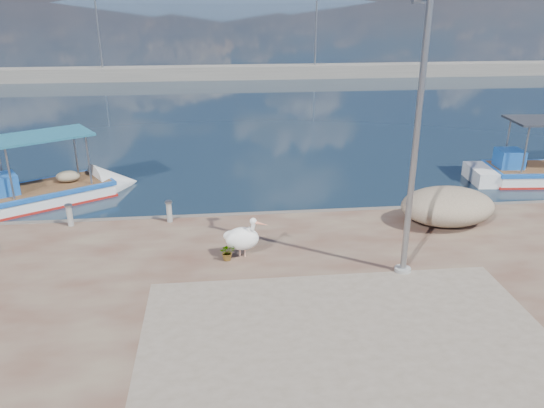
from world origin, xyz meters
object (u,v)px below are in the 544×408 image
Objects in this scene: boat_left at (48,195)px; pelican at (243,238)px; lamp_post at (414,154)px; boat_right at (542,175)px; bollard_near at (169,211)px.

pelican is (7.22, -6.46, 0.84)m from boat_left.
pelican is at bearing 162.98° from lamp_post.
lamp_post is (4.25, -1.30, 2.72)m from pelican.
lamp_post reaches higher than boat_left.
pelican is (-13.24, -6.72, 0.84)m from boat_right.
bollard_near is at bearing -161.46° from boat_right.
lamp_post is 9.69× the size of bollard_near.
boat_left is 6.21m from bollard_near.
boat_right is 9.23× the size of bollard_near.
bollard_near is at bearing -67.35° from boat_left.
bollard_near is (-2.28, 2.77, -0.19)m from pelican.
bollard_near is (4.94, -3.70, 0.65)m from boat_left.
boat_right is at bearing 51.02° from pelican.
boat_left is 14.30m from lamp_post.
lamp_post reaches higher than bollard_near.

